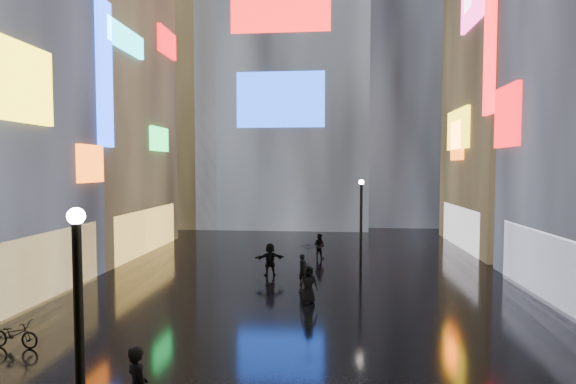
# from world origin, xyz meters

# --- Properties ---
(ground) EXTENTS (140.00, 140.00, 0.00)m
(ground) POSITION_xyz_m (0.00, 20.00, 0.00)
(ground) COLOR black
(ground) RESTS_ON ground
(building_left_far) EXTENTS (10.28, 12.00, 22.00)m
(building_left_far) POSITION_xyz_m (-15.98, 26.00, 10.98)
(building_left_far) COLOR black
(building_left_far) RESTS_ON ground
(building_right_far) EXTENTS (10.28, 12.00, 28.00)m
(building_right_far) POSITION_xyz_m (15.98, 30.00, 13.98)
(building_right_far) COLOR black
(building_right_far) RESTS_ON ground
(tower_main) EXTENTS (16.00, 14.20, 42.00)m
(tower_main) POSITION_xyz_m (-3.00, 43.97, 21.01)
(tower_main) COLOR black
(tower_main) RESTS_ON ground
(tower_flank_right) EXTENTS (12.00, 12.00, 34.00)m
(tower_flank_right) POSITION_xyz_m (9.00, 46.00, 17.00)
(tower_flank_right) COLOR black
(tower_flank_right) RESTS_ON ground
(tower_flank_left) EXTENTS (10.00, 10.00, 26.00)m
(tower_flank_left) POSITION_xyz_m (-14.00, 42.00, 13.00)
(tower_flank_left) COLOR black
(tower_flank_left) RESTS_ON ground
(lamp_near) EXTENTS (0.30, 0.30, 5.20)m
(lamp_near) POSITION_xyz_m (-2.81, 3.37, 2.94)
(lamp_near) COLOR black
(lamp_near) RESTS_ON ground
(lamp_far) EXTENTS (0.30, 0.30, 5.20)m
(lamp_far) POSITION_xyz_m (3.23, 21.31, 2.94)
(lamp_far) COLOR black
(lamp_far) RESTS_ON ground
(pedestrian_4) EXTENTS (0.92, 0.76, 1.63)m
(pedestrian_4) POSITION_xyz_m (0.59, 15.33, 0.81)
(pedestrian_4) COLOR black
(pedestrian_4) RESTS_ON ground
(pedestrian_5) EXTENTS (1.72, 0.96, 1.77)m
(pedestrian_5) POSITION_xyz_m (-1.73, 20.05, 0.89)
(pedestrian_5) COLOR black
(pedestrian_5) RESTS_ON ground
(pedestrian_6) EXTENTS (0.62, 0.66, 1.52)m
(pedestrian_6) POSITION_xyz_m (0.16, 18.36, 0.76)
(pedestrian_6) COLOR black
(pedestrian_6) RESTS_ON ground
(pedestrian_7) EXTENTS (0.96, 0.91, 1.58)m
(pedestrian_7) POSITION_xyz_m (0.83, 25.04, 0.79)
(pedestrian_7) COLOR black
(pedestrian_7) RESTS_ON ground
(umbrella_2) EXTENTS (1.50, 1.50, 0.97)m
(umbrella_2) POSITION_xyz_m (0.59, 15.33, 2.11)
(umbrella_2) COLOR black
(umbrella_2) RESTS_ON pedestrian_4
(bicycle) EXTENTS (1.72, 0.68, 0.89)m
(bicycle) POSITION_xyz_m (-8.73, 9.59, 0.44)
(bicycle) COLOR black
(bicycle) RESTS_ON ground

